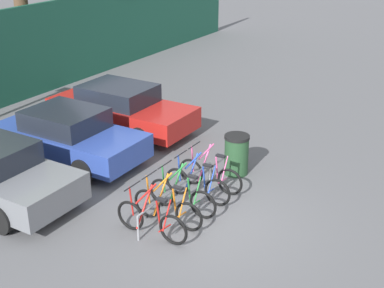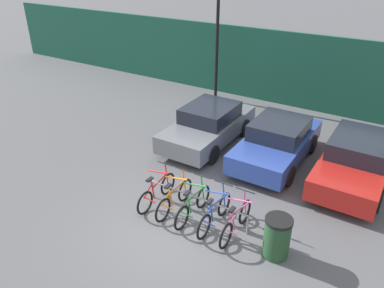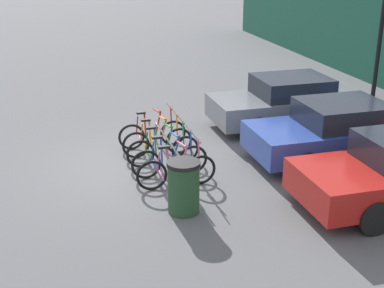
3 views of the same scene
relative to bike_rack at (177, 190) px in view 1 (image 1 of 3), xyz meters
name	(u,v)px [view 1 (image 1 of 3)]	position (x,y,z in m)	size (l,w,h in m)	color
ground_plane	(201,220)	(-0.12, -0.68, -0.47)	(120.00, 120.00, 0.00)	#59595B
bike_rack	(177,190)	(0.00, 0.00, 0.00)	(2.94, 0.04, 0.57)	gray
bicycle_red	(151,220)	(-1.20, -0.15, -0.10)	(0.68, 1.71, 1.05)	black
bicycle_orange	(167,208)	(-0.61, -0.15, -0.10)	(0.68, 1.71, 1.05)	black
bicycle_green	(182,196)	(-0.04, -0.15, -0.10)	(0.68, 1.71, 1.05)	black
bicycle_blue	(197,185)	(0.60, -0.15, -0.10)	(0.68, 1.71, 1.05)	black
bicycle_pink	(210,175)	(1.20, -0.15, -0.10)	(0.68, 1.71, 1.05)	black
car_blue	(69,136)	(0.73, 3.85, 0.22)	(1.91, 4.11, 1.40)	#2D479E
car_red	(121,108)	(3.15, 4.03, 0.22)	(1.91, 4.48, 1.40)	red
trash_bin	(236,154)	(2.29, -0.29, 0.04)	(0.63, 0.63, 1.03)	#234728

